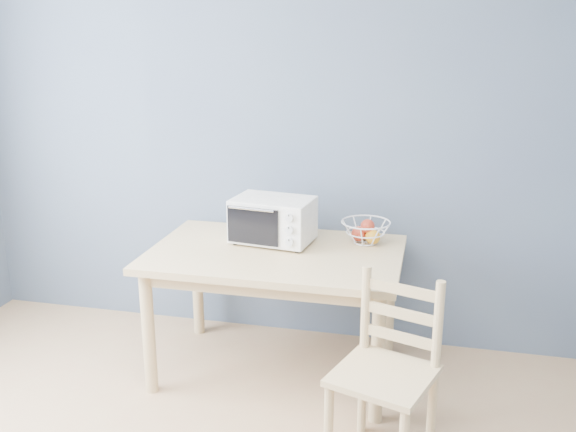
% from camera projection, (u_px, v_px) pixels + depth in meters
% --- Properties ---
extents(room, '(4.01, 4.51, 2.61)m').
position_uv_depth(room, '(76.00, 258.00, 1.87)').
color(room, tan).
rests_on(room, ground).
extents(dining_table, '(1.40, 0.90, 0.75)m').
position_uv_depth(dining_table, '(275.00, 268.00, 3.61)').
color(dining_table, tan).
rests_on(dining_table, ground).
extents(toaster_oven, '(0.48, 0.37, 0.26)m').
position_uv_depth(toaster_oven, '(270.00, 219.00, 3.69)').
color(toaster_oven, white).
rests_on(toaster_oven, dining_table).
extents(fruit_basket, '(0.31, 0.31, 0.14)m').
position_uv_depth(fruit_basket, '(366.00, 231.00, 3.69)').
color(fruit_basket, white).
rests_on(fruit_basket, dining_table).
extents(dining_chair, '(0.52, 0.52, 0.89)m').
position_uv_depth(dining_chair, '(387.00, 375.00, 2.90)').
color(dining_chair, tan).
rests_on(dining_chair, ground).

